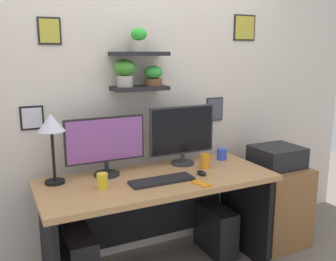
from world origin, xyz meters
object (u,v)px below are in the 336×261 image
object	(u,v)px
desk	(155,203)
keyboard	(162,180)
computer_mouse	(202,173)
computer_tower_right	(216,229)
monitor_left	(105,143)
drawer_cabinet	(274,204)
desk_lamp	(51,129)
water_cup	(205,161)
monitor_right	(182,133)
cell_phone	(202,183)
coffee_mug	(222,154)
pen_cup	(102,181)
printer	(277,157)

from	to	relation	value
desk	keyboard	xyz separation A→B (m)	(-0.01, -0.14, 0.22)
computer_mouse	computer_tower_right	world-z (taller)	computer_mouse
monitor_left	drawer_cabinet	world-z (taller)	monitor_left
desk_lamp	water_cup	xyz separation A→B (m)	(1.07, -0.16, -0.31)
monitor_right	cell_phone	size ratio (longest dim) A/B	3.84
coffee_mug	water_cup	world-z (taller)	water_cup
desk	keyboard	distance (m)	0.26
coffee_mug	water_cup	size ratio (longest dim) A/B	0.82
cell_phone	monitor_left	bearing A→B (deg)	123.49
monitor_left	cell_phone	distance (m)	0.72
monitor_right	pen_cup	distance (m)	0.77
desk	drawer_cabinet	world-z (taller)	desk
computer_mouse	printer	bearing A→B (deg)	8.47
monitor_right	printer	world-z (taller)	monitor_right
keyboard	cell_phone	size ratio (longest dim) A/B	3.14
printer	computer_tower_right	world-z (taller)	printer
computer_mouse	desk_lamp	distance (m)	1.06
desk	computer_mouse	bearing A→B (deg)	-24.54
printer	monitor_right	bearing A→B (deg)	167.26
drawer_cabinet	pen_cup	bearing A→B (deg)	-177.54
water_cup	printer	xyz separation A→B (m)	(0.70, -0.01, -0.05)
monitor_right	cell_phone	bearing A→B (deg)	-102.23
computer_mouse	desk_lamp	bearing A→B (deg)	163.55
desk	pen_cup	world-z (taller)	pen_cup
keyboard	pen_cup	xyz separation A→B (m)	(-0.39, 0.06, 0.04)
desk	printer	distance (m)	1.12
coffee_mug	computer_tower_right	xyz separation A→B (m)	(-0.09, -0.08, -0.60)
keyboard	desk_lamp	size ratio (longest dim) A/B	0.94
monitor_left	pen_cup	distance (m)	0.32
monitor_left	cell_phone	size ratio (longest dim) A/B	4.04
cell_phone	printer	distance (m)	0.94
coffee_mug	computer_tower_right	distance (m)	0.62
desk	monitor_left	distance (m)	0.56
computer_mouse	printer	size ratio (longest dim) A/B	0.24
cell_phone	printer	xyz separation A→B (m)	(0.90, 0.28, -0.00)
coffee_mug	printer	size ratio (longest dim) A/B	0.24
desk	pen_cup	size ratio (longest dim) A/B	16.29
monitor_left	computer_tower_right	distance (m)	1.17
monitor_right	desk_lamp	xyz separation A→B (m)	(-0.97, -0.02, 0.13)
monitor_left	computer_mouse	world-z (taller)	monitor_left
printer	water_cup	bearing A→B (deg)	179.32
water_cup	drawer_cabinet	size ratio (longest dim) A/B	0.16
desk_lamp	drawer_cabinet	world-z (taller)	desk_lamp
pen_cup	computer_tower_right	bearing A→B (deg)	7.46
pen_cup	computer_tower_right	world-z (taller)	pen_cup
computer_mouse	monitor_left	bearing A→B (deg)	153.63
monitor_left	drawer_cabinet	xyz separation A→B (m)	(1.41, -0.18, -0.65)
computer_mouse	coffee_mug	bearing A→B (deg)	37.02
printer	cell_phone	bearing A→B (deg)	-162.70
monitor_right	computer_mouse	world-z (taller)	monitor_right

